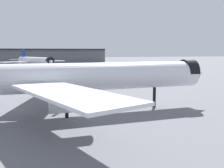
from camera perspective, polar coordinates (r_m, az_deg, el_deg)
ground at (r=47.26m, az=-5.23°, el=-6.58°), size 900.00×900.00×0.00m
airliner_near_gate at (r=46.39m, az=-8.30°, el=1.39°), size 55.80×50.99×14.98m
airliner_far_taxiway at (r=162.67m, az=-17.06°, el=5.03°), size 39.81×44.40×12.94m
terminal_building at (r=252.33m, az=-21.74°, el=5.90°), size 168.24×39.74×27.45m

